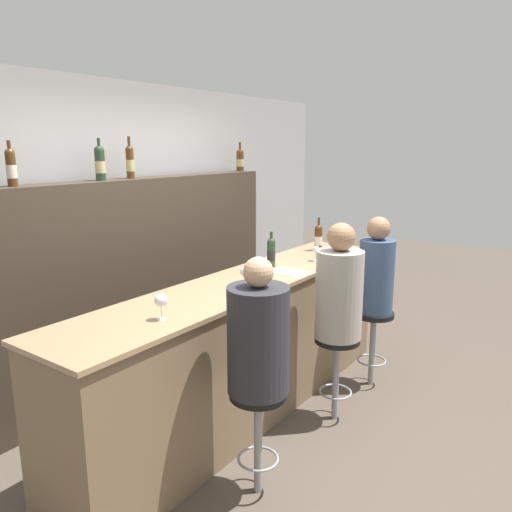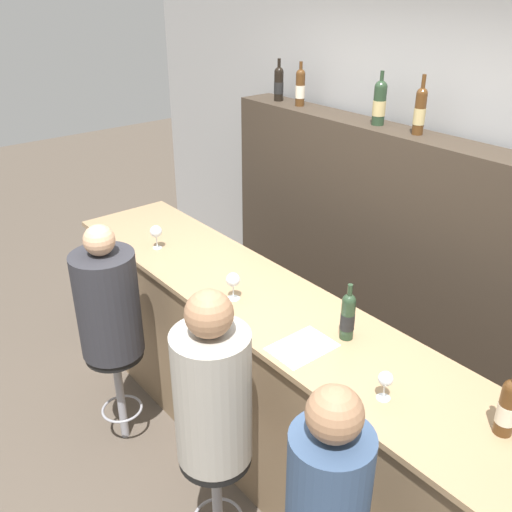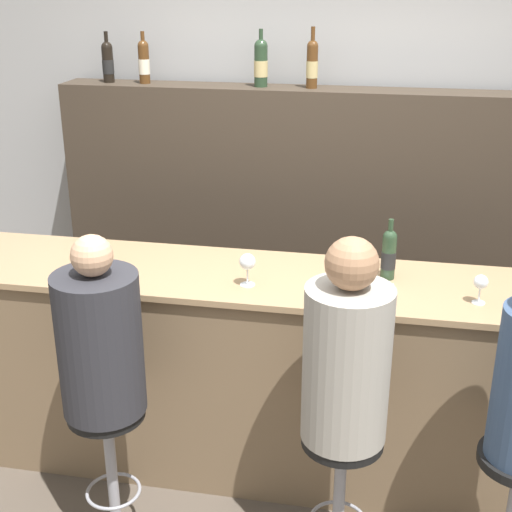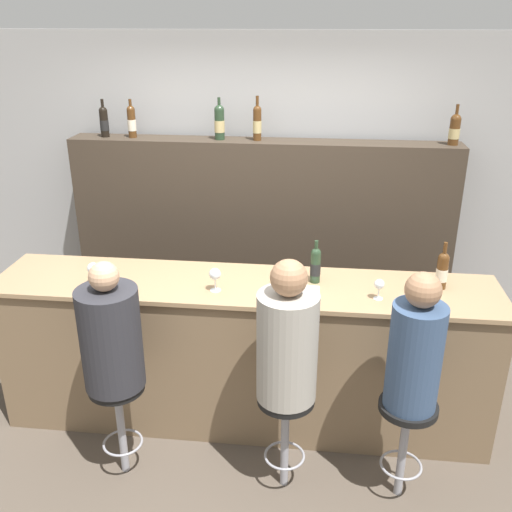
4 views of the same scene
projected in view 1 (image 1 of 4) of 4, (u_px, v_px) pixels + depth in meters
name	position (u px, v px, depth m)	size (l,w,h in m)	color
ground_plane	(278.00, 424.00, 3.76)	(16.00, 16.00, 0.00)	#4C4238
wall_back	(121.00, 232.00, 4.44)	(6.40, 0.05, 2.60)	#9E9E9E
bar_counter	(246.00, 348.00, 3.82)	(3.34, 0.64, 1.08)	brown
back_bar_cabinet	(140.00, 280.00, 4.40)	(3.13, 0.28, 1.78)	#382D23
wine_bottle_counter_0	(271.00, 252.00, 4.09)	(0.07, 0.07, 0.29)	#233823
wine_bottle_counter_1	(318.00, 237.00, 4.73)	(0.07, 0.07, 0.32)	#4C2D14
wine_bottle_backbar_1	(11.00, 167.00, 3.33)	(0.07, 0.07, 0.30)	#4C2D14
wine_bottle_backbar_2	(100.00, 163.00, 3.90)	(0.08, 0.08, 0.33)	#233823
wine_bottle_backbar_3	(130.00, 162.00, 4.14)	(0.07, 0.07, 0.34)	#4C2D14
wine_bottle_backbar_4	(240.00, 160.00, 5.35)	(0.08, 0.08, 0.31)	#4C2D14
wine_glass_0	(161.00, 301.00, 2.84)	(0.08, 0.08, 0.15)	silver
wine_glass_1	(245.00, 273.00, 3.47)	(0.08, 0.08, 0.15)	silver
wine_glass_2	(316.00, 250.00, 4.29)	(0.06, 0.06, 0.13)	silver
tasting_menu	(289.00, 272.00, 3.93)	(0.21, 0.30, 0.00)	white
bar_stool_left	(258.00, 414.00, 2.93)	(0.34, 0.34, 0.66)	gray
guest_seated_left	(258.00, 336.00, 2.82)	(0.36, 0.36, 0.80)	#28282D
bar_stool_middle	(337.00, 356.00, 3.74)	(0.34, 0.34, 0.66)	gray
guest_seated_middle	(339.00, 289.00, 3.62)	(0.35, 0.35, 0.86)	gray
bar_stool_right	(373.00, 329.00, 4.29)	(0.34, 0.34, 0.66)	gray
guest_seated_right	(376.00, 271.00, 4.18)	(0.30, 0.30, 0.82)	#334766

